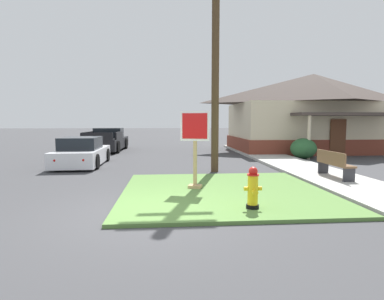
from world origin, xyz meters
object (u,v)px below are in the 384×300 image
object	(u,v)px
parked_sedan_white	(82,153)
utility_pole	(216,44)
fire_hydrant	(253,189)
pickup_truck_black	(107,141)
street_bench	(334,163)
stop_sign	(195,150)
manhole_cover	(167,182)

from	to	relation	value
parked_sedan_white	utility_pole	size ratio (longest dim) A/B	0.45
fire_hydrant	pickup_truck_black	bearing A→B (deg)	112.36
pickup_truck_black	street_bench	size ratio (longest dim) A/B	3.10
fire_hydrant	street_bench	xyz separation A→B (m)	(3.56, 3.11, 0.09)
fire_hydrant	utility_pole	distance (m)	6.74
stop_sign	manhole_cover	world-z (taller)	stop_sign
stop_sign	pickup_truck_black	bearing A→B (deg)	111.56
stop_sign	manhole_cover	xyz separation A→B (m)	(-0.77, 1.20, -1.14)
stop_sign	parked_sedan_white	world-z (taller)	stop_sign
fire_hydrant	parked_sedan_white	world-z (taller)	parked_sedan_white
utility_pole	street_bench	bearing A→B (deg)	-30.56
manhole_cover	pickup_truck_black	xyz separation A→B (m)	(-3.96, 10.76, 0.61)
pickup_truck_black	utility_pole	distance (m)	11.34
manhole_cover	stop_sign	bearing A→B (deg)	-57.20
fire_hydrant	parked_sedan_white	bearing A→B (deg)	127.02
stop_sign	parked_sedan_white	distance (m)	6.97
fire_hydrant	pickup_truck_black	world-z (taller)	pickup_truck_black
fire_hydrant	stop_sign	bearing A→B (deg)	116.79
street_bench	fire_hydrant	bearing A→B (deg)	-138.89
pickup_truck_black	utility_pole	world-z (taller)	utility_pole
utility_pole	parked_sedan_white	bearing A→B (deg)	158.86
stop_sign	utility_pole	size ratio (longest dim) A/B	0.23
parked_sedan_white	fire_hydrant	bearing A→B (deg)	-52.98
manhole_cover	parked_sedan_white	world-z (taller)	parked_sedan_white
pickup_truck_black	parked_sedan_white	bearing A→B (deg)	-88.08
fire_hydrant	utility_pole	xyz separation A→B (m)	(0.00, 5.21, 4.28)
fire_hydrant	stop_sign	size ratio (longest dim) A/B	0.42
manhole_cover	fire_hydrant	bearing A→B (deg)	-60.93
street_bench	pickup_truck_black	bearing A→B (deg)	130.52
stop_sign	street_bench	bearing A→B (deg)	12.63
fire_hydrant	utility_pole	world-z (taller)	utility_pole
parked_sedan_white	street_bench	bearing A→B (deg)	-25.00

